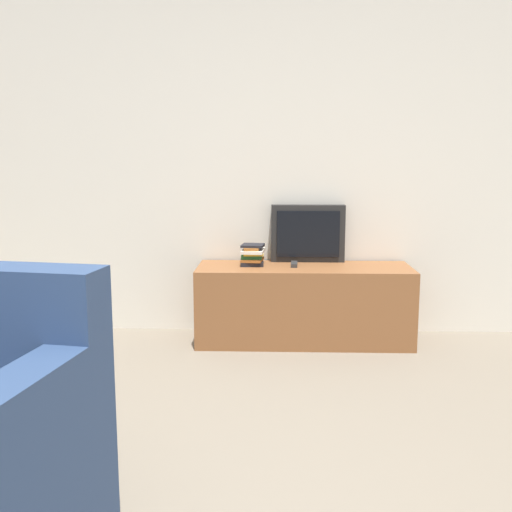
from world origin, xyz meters
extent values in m
cube|color=silver|center=(0.00, 3.03, 1.30)|extent=(9.00, 0.06, 2.60)
cube|color=brown|center=(0.48, 2.74, 0.26)|extent=(1.45, 0.49, 0.52)
cube|color=black|center=(0.51, 2.94, 0.73)|extent=(0.52, 0.08, 0.40)
cube|color=black|center=(0.51, 2.89, 0.73)|extent=(0.44, 0.01, 0.32)
cube|color=black|center=(0.12, 2.80, 0.54)|extent=(0.16, 0.21, 0.03)
cube|color=#995623|center=(0.12, 2.79, 0.56)|extent=(0.16, 0.20, 0.02)
cube|color=#2D753D|center=(0.12, 2.80, 0.58)|extent=(0.14, 0.15, 0.03)
cube|color=gold|center=(0.13, 2.79, 0.60)|extent=(0.15, 0.16, 0.02)
cube|color=silver|center=(0.13, 2.80, 0.62)|extent=(0.16, 0.23, 0.02)
cube|color=#995623|center=(0.12, 2.79, 0.64)|extent=(0.11, 0.16, 0.02)
cube|color=black|center=(0.13, 2.79, 0.66)|extent=(0.16, 0.16, 0.02)
cube|color=#2D2D2D|center=(0.41, 2.76, 0.54)|extent=(0.05, 0.15, 0.02)
camera|label=1|loc=(0.28, -1.26, 1.25)|focal=42.00mm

